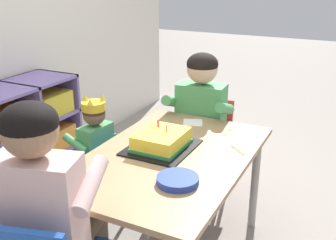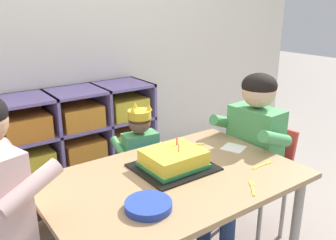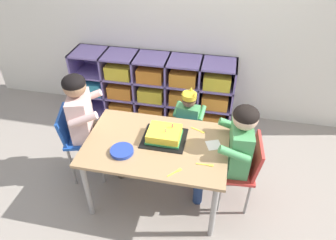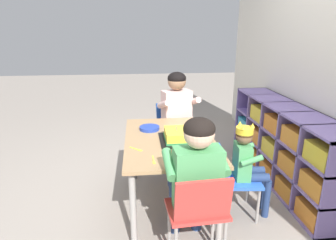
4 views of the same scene
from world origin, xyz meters
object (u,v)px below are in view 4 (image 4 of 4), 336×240
(classroom_chair_blue, at_px, (234,175))
(guest_at_table_side, at_px, (195,173))
(birthday_cake_on_tray, at_px, (179,136))
(classroom_chair_guest_side, at_px, (199,210))
(classroom_chair_adult_side, at_px, (175,127))
(paper_plate_stack, at_px, (150,128))
(adult_helper_seated, at_px, (179,111))
(fork_by_napkin, at_px, (154,160))
(fork_beside_plate_stack, at_px, (205,152))
(child_with_crown, at_px, (247,159))
(fork_near_child_seat, at_px, (137,149))
(activity_table, at_px, (169,146))

(classroom_chair_blue, relative_size, guest_at_table_side, 0.57)
(birthday_cake_on_tray, bearing_deg, classroom_chair_guest_side, 3.24)
(classroom_chair_adult_side, xyz_separation_m, paper_plate_stack, (0.53, -0.30, 0.18))
(adult_helper_seated, relative_size, fork_by_napkin, 8.37)
(classroom_chair_blue, xyz_separation_m, fork_by_napkin, (0.25, -0.67, 0.29))
(birthday_cake_on_tray, height_order, fork_beside_plate_stack, birthday_cake_on_tray)
(classroom_chair_adult_side, distance_m, adult_helper_seated, 0.24)
(classroom_chair_blue, bearing_deg, child_with_crown, -89.40)
(paper_plate_stack, bearing_deg, fork_by_napkin, -0.12)
(fork_by_napkin, bearing_deg, child_with_crown, -74.94)
(fork_by_napkin, bearing_deg, fork_near_child_seat, 27.54)
(paper_plate_stack, bearing_deg, classroom_chair_guest_side, 15.56)
(fork_beside_plate_stack, bearing_deg, classroom_chair_adult_side, 26.88)
(child_with_crown, bearing_deg, adult_helper_seated, 34.43)
(classroom_chair_blue, relative_size, birthday_cake_on_tray, 1.62)
(classroom_chair_guest_side, height_order, paper_plate_stack, classroom_chair_guest_side)
(classroom_chair_guest_side, xyz_separation_m, guest_at_table_side, (-0.11, -0.01, 0.20))
(birthday_cake_on_tray, xyz_separation_m, fork_by_napkin, (0.37, -0.23, -0.03))
(fork_near_child_seat, bearing_deg, fork_beside_plate_stack, -148.80)
(guest_at_table_side, xyz_separation_m, birthday_cake_on_tray, (-0.55, -0.03, 0.05))
(activity_table, xyz_separation_m, child_with_crown, (0.18, 0.62, -0.06))
(classroom_chair_adult_side, bearing_deg, classroom_chair_guest_side, -107.29)
(activity_table, relative_size, classroom_chair_adult_side, 1.58)
(classroom_chair_adult_side, xyz_separation_m, adult_helper_seated, (0.11, 0.03, 0.21))
(activity_table, xyz_separation_m, adult_helper_seated, (-0.65, 0.17, 0.12))
(activity_table, relative_size, paper_plate_stack, 6.33)
(child_with_crown, xyz_separation_m, fork_beside_plate_stack, (0.13, -0.39, 0.14))
(child_with_crown, xyz_separation_m, classroom_chair_guest_side, (0.53, -0.51, -0.08))
(fork_by_napkin, bearing_deg, classroom_chair_blue, -71.79)
(classroom_chair_blue, bearing_deg, adult_helper_seated, 28.90)
(classroom_chair_guest_side, bearing_deg, activity_table, -85.15)
(birthday_cake_on_tray, distance_m, fork_near_child_seat, 0.38)
(classroom_chair_blue, distance_m, classroom_chair_adult_side, 1.01)
(activity_table, bearing_deg, guest_at_table_side, 9.59)
(birthday_cake_on_tray, height_order, paper_plate_stack, birthday_cake_on_tray)
(fork_beside_plate_stack, bearing_deg, fork_near_child_seat, 100.36)
(classroom_chair_adult_side, bearing_deg, classroom_chair_blue, -84.07)
(adult_helper_seated, relative_size, guest_at_table_side, 1.08)
(activity_table, bearing_deg, classroom_chair_blue, 71.82)
(classroom_chair_guest_side, bearing_deg, fork_by_napkin, -52.07)
(classroom_chair_adult_side, bearing_deg, fork_beside_plate_stack, -101.33)
(classroom_chair_blue, xyz_separation_m, fork_beside_plate_stack, (0.14, -0.29, 0.29))
(fork_beside_plate_stack, bearing_deg, adult_helper_seated, 25.52)
(classroom_chair_adult_side, bearing_deg, child_with_crown, -79.10)
(fork_by_napkin, height_order, fork_near_child_seat, same)
(paper_plate_stack, xyz_separation_m, fork_beside_plate_stack, (0.55, 0.39, -0.01))
(adult_helper_seated, bearing_deg, fork_near_child_seat, -133.56)
(paper_plate_stack, height_order, fork_by_napkin, paper_plate_stack)
(fork_by_napkin, height_order, fork_beside_plate_stack, same)
(guest_at_table_side, bearing_deg, birthday_cake_on_tray, -90.72)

